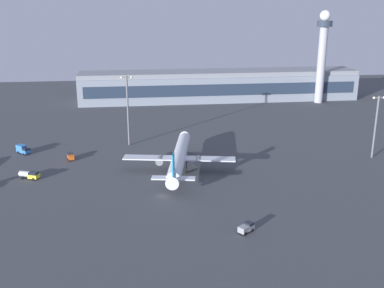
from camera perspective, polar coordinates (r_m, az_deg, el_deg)
The scene contains 10 objects.
ground_plane at distance 131.00m, azimuth -3.64°, elevation -6.49°, with size 416.00×416.00×0.00m, color #424449.
terminal_building at distance 258.58m, azimuth 3.39°, elevation 7.28°, with size 153.68×22.40×16.40m.
control_tower at distance 258.16m, azimuth 15.93°, elevation 11.07°, with size 8.00×8.00×48.86m.
airplane_mid_apron at distance 148.45m, azimuth -1.60°, elevation -1.67°, with size 36.50×46.65×12.02m.
catering_truck at distance 177.11m, azimuth -20.29°, elevation -0.62°, with size 5.76×5.55×3.05m.
baggage_tractor at distance 165.35m, azimuth -14.87°, elevation -1.50°, with size 2.91×4.49×2.25m.
cargo_loader at distance 111.71m, azimuth 6.79°, elevation -10.31°, with size 4.47×4.09×2.25m.
fuel_truck at distance 151.29m, azimuth -19.56°, elevation -3.61°, with size 6.63×4.22×2.35m.
apron_light_west at distance 174.43m, azimuth -8.02°, elevation 4.67°, with size 4.80×0.90×26.69m.
apron_light_central at distance 171.00m, azimuth 21.94°, elevation 2.52°, with size 4.80×0.90×22.15m.
Camera 1 is at (-6.71, -119.80, 52.56)m, focal length 42.82 mm.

